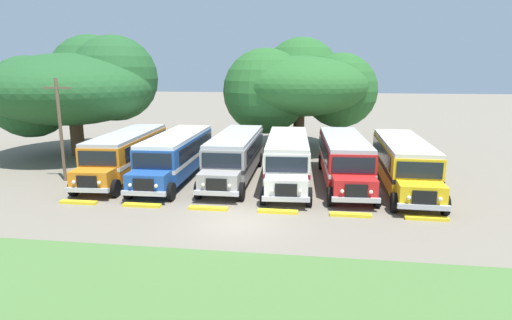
# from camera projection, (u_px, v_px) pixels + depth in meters

# --- Properties ---
(ground_plane) EXTENTS (220.00, 220.00, 0.00)m
(ground_plane) POSITION_uv_depth(u_px,v_px,m) (237.00, 223.00, 19.47)
(ground_plane) COLOR slate
(parked_bus_slot_0) EXTENTS (3.20, 10.91, 2.82)m
(parked_bus_slot_0) POSITION_uv_depth(u_px,v_px,m) (127.00, 152.00, 28.00)
(parked_bus_slot_0) COLOR orange
(parked_bus_slot_0) RESTS_ON ground_plane
(parked_bus_slot_1) EXTENTS (2.88, 10.86, 2.82)m
(parked_bus_slot_1) POSITION_uv_depth(u_px,v_px,m) (176.00, 154.00, 27.38)
(parked_bus_slot_1) COLOR #23519E
(parked_bus_slot_1) RESTS_ON ground_plane
(parked_bus_slot_2) EXTENTS (2.79, 10.85, 2.82)m
(parked_bus_slot_2) POSITION_uv_depth(u_px,v_px,m) (235.00, 154.00, 27.41)
(parked_bus_slot_2) COLOR #9E9993
(parked_bus_slot_2) RESTS_ON ground_plane
(parked_bus_slot_3) EXTENTS (3.18, 10.91, 2.82)m
(parked_bus_slot_3) POSITION_uv_depth(u_px,v_px,m) (287.00, 157.00, 26.44)
(parked_bus_slot_3) COLOR silver
(parked_bus_slot_3) RESTS_ON ground_plane
(parked_bus_slot_4) EXTENTS (3.12, 10.90, 2.82)m
(parked_bus_slot_4) POSITION_uv_depth(u_px,v_px,m) (344.00, 157.00, 26.31)
(parked_bus_slot_4) COLOR red
(parked_bus_slot_4) RESTS_ON ground_plane
(parked_bus_slot_5) EXTENTS (2.87, 10.86, 2.82)m
(parked_bus_slot_5) POSITION_uv_depth(u_px,v_px,m) (403.00, 161.00, 25.17)
(parked_bus_slot_5) COLOR yellow
(parked_bus_slot_5) RESTS_ON ground_plane
(curb_wheelstop_0) EXTENTS (2.00, 0.36, 0.15)m
(curb_wheelstop_0) POSITION_uv_depth(u_px,v_px,m) (79.00, 202.00, 22.28)
(curb_wheelstop_0) COLOR yellow
(curb_wheelstop_0) RESTS_ON ground_plane
(curb_wheelstop_1) EXTENTS (2.00, 0.36, 0.15)m
(curb_wheelstop_1) POSITION_uv_depth(u_px,v_px,m) (142.00, 205.00, 21.80)
(curb_wheelstop_1) COLOR yellow
(curb_wheelstop_1) RESTS_ON ground_plane
(curb_wheelstop_2) EXTENTS (2.00, 0.36, 0.15)m
(curb_wheelstop_2) POSITION_uv_depth(u_px,v_px,m) (208.00, 208.00, 21.32)
(curb_wheelstop_2) COLOR yellow
(curb_wheelstop_2) RESTS_ON ground_plane
(curb_wheelstop_3) EXTENTS (2.00, 0.36, 0.15)m
(curb_wheelstop_3) POSITION_uv_depth(u_px,v_px,m) (278.00, 211.00, 20.85)
(curb_wheelstop_3) COLOR yellow
(curb_wheelstop_3) RESTS_ON ground_plane
(curb_wheelstop_4) EXTENTS (2.00, 0.36, 0.15)m
(curb_wheelstop_4) POSITION_uv_depth(u_px,v_px,m) (350.00, 215.00, 20.37)
(curb_wheelstop_4) COLOR yellow
(curb_wheelstop_4) RESTS_ON ground_plane
(curb_wheelstop_5) EXTENTS (2.00, 0.36, 0.15)m
(curb_wheelstop_5) POSITION_uv_depth(u_px,v_px,m) (427.00, 218.00, 19.89)
(curb_wheelstop_5) COLOR yellow
(curb_wheelstop_5) RESTS_ON ground_plane
(broad_shade_tree) EXTENTS (13.02, 12.42, 9.84)m
(broad_shade_tree) POSITION_uv_depth(u_px,v_px,m) (299.00, 86.00, 36.42)
(broad_shade_tree) COLOR brown
(broad_shade_tree) RESTS_ON ground_plane
(secondary_tree) EXTENTS (12.88, 13.96, 9.89)m
(secondary_tree) POSITION_uv_depth(u_px,v_px,m) (78.00, 86.00, 34.43)
(secondary_tree) COLOR brown
(secondary_tree) RESTS_ON ground_plane
(utility_pole) EXTENTS (1.80, 0.20, 6.45)m
(utility_pole) POSITION_uv_depth(u_px,v_px,m) (60.00, 127.00, 26.16)
(utility_pole) COLOR brown
(utility_pole) RESTS_ON ground_plane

